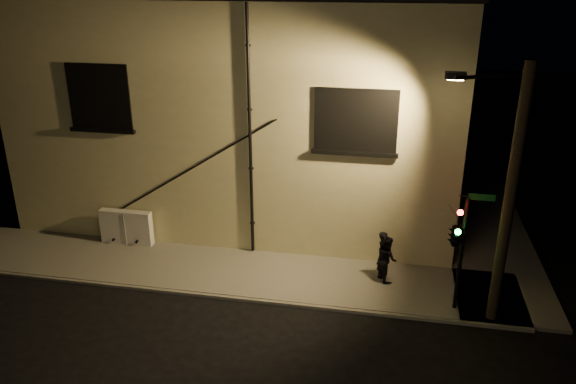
% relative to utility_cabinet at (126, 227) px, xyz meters
% --- Properties ---
extents(ground, '(90.00, 90.00, 0.00)m').
position_rel_utility_cabinet_xyz_m(ground, '(6.42, -2.70, -0.75)').
color(ground, black).
extents(sidewalk, '(21.00, 16.00, 0.12)m').
position_rel_utility_cabinet_xyz_m(sidewalk, '(7.64, 1.69, -0.69)').
color(sidewalk, slate).
rests_on(sidewalk, ground).
extents(building, '(16.20, 12.23, 8.80)m').
position_rel_utility_cabinet_xyz_m(building, '(3.42, 6.29, 3.66)').
color(building, beige).
rests_on(building, ground).
extents(utility_cabinet, '(1.91, 0.32, 1.25)m').
position_rel_utility_cabinet_xyz_m(utility_cabinet, '(0.00, 0.00, 0.00)').
color(utility_cabinet, white).
rests_on(utility_cabinet, sidewalk).
extents(pedestrian_a, '(0.59, 0.68, 1.56)m').
position_rel_utility_cabinet_xyz_m(pedestrian_a, '(9.16, -0.67, 0.15)').
color(pedestrian_a, black).
rests_on(pedestrian_a, sidewalk).
extents(pedestrian_b, '(0.81, 0.90, 1.50)m').
position_rel_utility_cabinet_xyz_m(pedestrian_b, '(9.27, -0.85, 0.12)').
color(pedestrian_b, black).
rests_on(pedestrian_b, sidewalk).
extents(traffic_signal, '(1.31, 2.14, 3.62)m').
position_rel_utility_cabinet_xyz_m(traffic_signal, '(11.11, -2.21, 1.81)').
color(traffic_signal, black).
rests_on(traffic_signal, sidewalk).
extents(streetlamp_pole, '(2.03, 1.39, 7.37)m').
position_rel_utility_cabinet_xyz_m(streetlamp_pole, '(12.22, -2.35, 3.15)').
color(streetlamp_pole, black).
rests_on(streetlamp_pole, ground).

